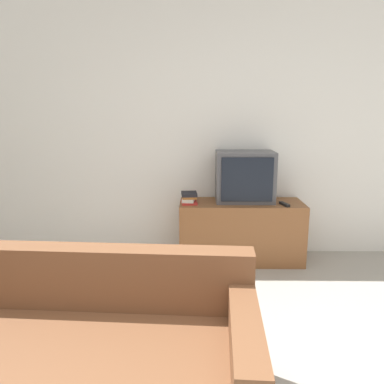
{
  "coord_description": "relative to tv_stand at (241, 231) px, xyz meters",
  "views": [
    {
      "loc": [
        -0.06,
        -0.95,
        1.51
      ],
      "look_at": [
        -0.1,
        2.39,
        0.8
      ],
      "focal_mm": 35.0,
      "sensor_mm": 36.0,
      "label": 1
    }
  ],
  "objects": [
    {
      "name": "wall_back",
      "position": [
        -0.4,
        0.29,
        0.99
      ],
      "size": [
        9.0,
        0.06,
        2.6
      ],
      "color": "white",
      "rests_on": "ground_plane"
    },
    {
      "name": "tv_stand",
      "position": [
        0.0,
        0.0,
        0.0
      ],
      "size": [
        1.25,
        0.48,
        0.62
      ],
      "color": "brown",
      "rests_on": "ground_plane"
    },
    {
      "name": "television",
      "position": [
        0.03,
        0.05,
        0.57
      ],
      "size": [
        0.58,
        0.38,
        0.51
      ],
      "color": "#4C4C51",
      "rests_on": "tv_stand"
    },
    {
      "name": "couch",
      "position": [
        -1.19,
        -2.03,
        -0.04
      ],
      "size": [
        2.12,
        1.01,
        0.77
      ],
      "rotation": [
        0.0,
        0.0,
        -0.06
      ],
      "color": "brown",
      "rests_on": "ground_plane"
    },
    {
      "name": "book_stack",
      "position": [
        -0.53,
        -0.06,
        0.37
      ],
      "size": [
        0.17,
        0.21,
        0.11
      ],
      "color": "#B72D28",
      "rests_on": "tv_stand"
    },
    {
      "name": "remote_on_stand",
      "position": [
        0.41,
        -0.13,
        0.32
      ],
      "size": [
        0.08,
        0.16,
        0.02
      ],
      "rotation": [
        0.0,
        0.0,
        0.28
      ],
      "color": "black",
      "rests_on": "tv_stand"
    }
  ]
}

